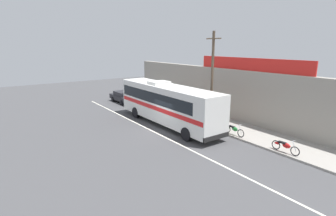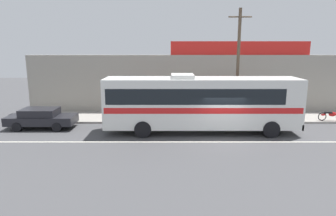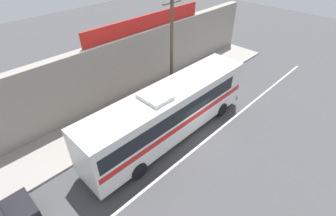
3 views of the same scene
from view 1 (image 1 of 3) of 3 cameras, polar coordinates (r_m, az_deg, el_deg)
ground_plane at (r=21.83m, az=-1.01°, el=-5.00°), size 70.00×70.00×0.00m
sidewalk_slab at (r=24.98m, az=8.89°, el=-2.59°), size 30.00×3.60×0.14m
storefront_facade at (r=25.97m, az=12.50°, el=3.16°), size 30.00×0.70×4.80m
storefront_billboard at (r=24.00m, az=17.38°, el=9.14°), size 11.42×0.12×1.10m
road_center_stripe at (r=21.41m, az=-2.78°, el=-5.38°), size 30.00×0.14×0.01m
intercity_bus at (r=23.02m, az=-0.37°, el=1.32°), size 12.31×2.61×3.78m
parked_car at (r=32.84m, az=-9.75°, el=2.48°), size 4.52×1.90×1.37m
utility_pole at (r=22.10m, az=9.63°, el=6.36°), size 1.60×0.22×7.95m
motorcycle_blue at (r=18.73m, az=24.25°, el=-7.63°), size 1.95×0.56×0.94m
motorcycle_green at (r=20.99m, az=14.20°, el=-4.58°), size 1.95×0.56×0.94m
pedestrian_far_right at (r=24.63m, az=7.01°, el=-0.18°), size 0.30×0.48×1.71m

